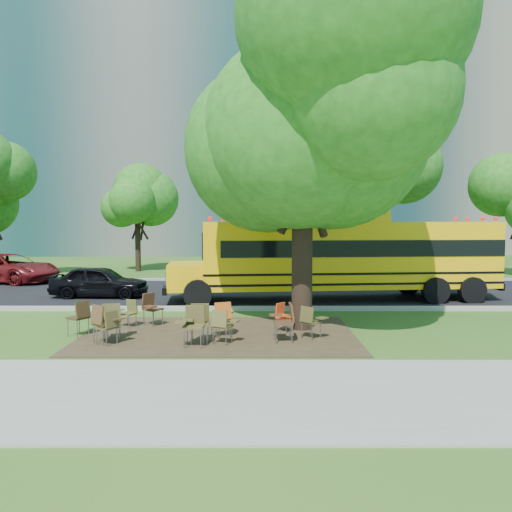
{
  "coord_description": "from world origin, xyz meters",
  "views": [
    {
      "loc": [
        1.97,
        -13.31,
        2.95
      ],
      "look_at": [
        1.96,
        4.05,
        1.74
      ],
      "focal_mm": 35.0,
      "sensor_mm": 36.0,
      "label": 1
    }
  ],
  "objects_px": {
    "chair_7": "(311,319)",
    "chair_8": "(80,314)",
    "chair_1": "(103,320)",
    "black_car": "(100,282)",
    "chair_9": "(129,310)",
    "bg_car_red": "(9,268)",
    "chair_10": "(151,306)",
    "chair_3": "(199,319)",
    "chair_12": "(283,314)",
    "chair_5": "(193,322)",
    "main_tree": "(303,112)",
    "chair_4": "(223,323)",
    "chair_0": "(113,317)",
    "chair_6": "(286,318)",
    "chair_11": "(222,315)",
    "chair_2": "(109,324)",
    "school_bus": "(345,255)"
  },
  "relations": [
    {
      "from": "chair_8",
      "to": "chair_9",
      "type": "height_order",
      "value": "chair_8"
    },
    {
      "from": "chair_12",
      "to": "black_car",
      "type": "relative_size",
      "value": 0.21
    },
    {
      "from": "chair_0",
      "to": "chair_9",
      "type": "bearing_deg",
      "value": 76.25
    },
    {
      "from": "chair_9",
      "to": "bg_car_red",
      "type": "relative_size",
      "value": 0.15
    },
    {
      "from": "chair_7",
      "to": "chair_10",
      "type": "relative_size",
      "value": 0.91
    },
    {
      "from": "chair_5",
      "to": "chair_3",
      "type": "bearing_deg",
      "value": -105.24
    },
    {
      "from": "chair_12",
      "to": "chair_2",
      "type": "bearing_deg",
      "value": -31.89
    },
    {
      "from": "chair_9",
      "to": "chair_11",
      "type": "distance_m",
      "value": 2.94
    },
    {
      "from": "chair_5",
      "to": "chair_12",
      "type": "bearing_deg",
      "value": -142.87
    },
    {
      "from": "school_bus",
      "to": "chair_1",
      "type": "xyz_separation_m",
      "value": [
        -6.96,
        -6.73,
        -1.09
      ]
    },
    {
      "from": "black_car",
      "to": "chair_0",
      "type": "bearing_deg",
      "value": -158.2
    },
    {
      "from": "chair_7",
      "to": "chair_10",
      "type": "distance_m",
      "value": 4.62
    },
    {
      "from": "chair_12",
      "to": "chair_5",
      "type": "bearing_deg",
      "value": -15.25
    },
    {
      "from": "main_tree",
      "to": "chair_10",
      "type": "relative_size",
      "value": 10.16
    },
    {
      "from": "chair_7",
      "to": "chair_12",
      "type": "relative_size",
      "value": 1.08
    },
    {
      "from": "black_car",
      "to": "main_tree",
      "type": "bearing_deg",
      "value": -125.89
    },
    {
      "from": "chair_0",
      "to": "chair_1",
      "type": "xyz_separation_m",
      "value": [
        -0.08,
        -0.49,
        0.02
      ]
    },
    {
      "from": "main_tree",
      "to": "bg_car_red",
      "type": "relative_size",
      "value": 1.89
    },
    {
      "from": "black_car",
      "to": "chair_4",
      "type": "bearing_deg",
      "value": -142.67
    },
    {
      "from": "chair_1",
      "to": "black_car",
      "type": "xyz_separation_m",
      "value": [
        -2.39,
        7.36,
        0.03
      ]
    },
    {
      "from": "chair_0",
      "to": "chair_11",
      "type": "bearing_deg",
      "value": -7.23
    },
    {
      "from": "chair_7",
      "to": "chair_9",
      "type": "relative_size",
      "value": 1.09
    },
    {
      "from": "chair_12",
      "to": "school_bus",
      "type": "bearing_deg",
      "value": -166.17
    },
    {
      "from": "chair_0",
      "to": "bg_car_red",
      "type": "distance_m",
      "value": 14.19
    },
    {
      "from": "chair_10",
      "to": "bg_car_red",
      "type": "relative_size",
      "value": 0.19
    },
    {
      "from": "chair_2",
      "to": "chair_5",
      "type": "bearing_deg",
      "value": -62.09
    },
    {
      "from": "chair_12",
      "to": "bg_car_red",
      "type": "relative_size",
      "value": 0.16
    },
    {
      "from": "main_tree",
      "to": "chair_8",
      "type": "bearing_deg",
      "value": -172.48
    },
    {
      "from": "school_bus",
      "to": "chair_5",
      "type": "bearing_deg",
      "value": -130.31
    },
    {
      "from": "school_bus",
      "to": "chair_4",
      "type": "xyz_separation_m",
      "value": [
        -4.12,
        -6.75,
        -1.16
      ]
    },
    {
      "from": "chair_2",
      "to": "chair_11",
      "type": "relative_size",
      "value": 0.9
    },
    {
      "from": "chair_11",
      "to": "bg_car_red",
      "type": "xyz_separation_m",
      "value": [
        -10.99,
        11.23,
        0.12
      ]
    },
    {
      "from": "chair_11",
      "to": "chair_12",
      "type": "height_order",
      "value": "chair_11"
    },
    {
      "from": "chair_2",
      "to": "chair_6",
      "type": "height_order",
      "value": "chair_6"
    },
    {
      "from": "chair_0",
      "to": "chair_11",
      "type": "relative_size",
      "value": 1.02
    },
    {
      "from": "chair_6",
      "to": "chair_8",
      "type": "xyz_separation_m",
      "value": [
        -5.24,
        0.7,
        -0.03
      ]
    },
    {
      "from": "chair_3",
      "to": "chair_11",
      "type": "height_order",
      "value": "chair_3"
    },
    {
      "from": "chair_1",
      "to": "chair_6",
      "type": "height_order",
      "value": "same"
    },
    {
      "from": "chair_8",
      "to": "bg_car_red",
      "type": "xyz_separation_m",
      "value": [
        -7.32,
        11.07,
        0.13
      ]
    },
    {
      "from": "chair_1",
      "to": "chair_2",
      "type": "height_order",
      "value": "chair_1"
    },
    {
      "from": "chair_1",
      "to": "chair_2",
      "type": "relative_size",
      "value": 1.16
    },
    {
      "from": "black_car",
      "to": "chair_5",
      "type": "bearing_deg",
      "value": -146.95
    },
    {
      "from": "chair_9",
      "to": "chair_3",
      "type": "bearing_deg",
      "value": 166.77
    },
    {
      "from": "chair_9",
      "to": "chair_10",
      "type": "distance_m",
      "value": 0.62
    },
    {
      "from": "chair_9",
      "to": "chair_2",
      "type": "bearing_deg",
      "value": 118.74
    },
    {
      "from": "chair_10",
      "to": "chair_12",
      "type": "xyz_separation_m",
      "value": [
        3.68,
        -0.82,
        -0.09
      ]
    },
    {
      "from": "school_bus",
      "to": "chair_8",
      "type": "relative_size",
      "value": 13.2
    },
    {
      "from": "chair_7",
      "to": "chair_8",
      "type": "xyz_separation_m",
      "value": [
        -5.88,
        0.42,
        0.05
      ]
    },
    {
      "from": "chair_0",
      "to": "chair_11",
      "type": "distance_m",
      "value": 2.71
    },
    {
      "from": "chair_8",
      "to": "chair_11",
      "type": "xyz_separation_m",
      "value": [
        3.66,
        -0.17,
        0.0
      ]
    }
  ]
}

